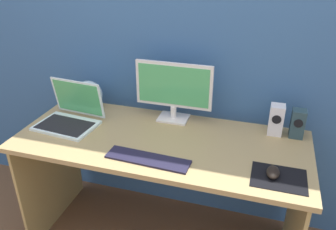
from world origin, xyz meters
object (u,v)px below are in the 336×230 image
Objects in this scene: monitor at (174,90)px; speaker_near_monitor at (276,120)px; laptop at (70,116)px; keyboard_external at (147,159)px; fishbowl at (88,95)px; mouse at (273,172)px; speaker_right at (298,124)px.

monitor is 2.62× the size of speaker_near_monitor.
laptop reaches higher than speaker_near_monitor.
keyboard_external is (-0.01, -0.46, -0.19)m from monitor.
laptop is at bearing -88.95° from fishbowl.
monitor is 0.60m from speaker_near_monitor.
speaker_near_monitor is (0.59, -0.00, -0.11)m from monitor.
fishbowl is at bearing 179.87° from monitor.
mouse is at bearing -8.91° from laptop.
speaker_right reaches higher than keyboard_external.
speaker_near_monitor is at bearing 39.93° from keyboard_external.
monitor is 2.50× the size of fishbowl.
speaker_right is at bearing -0.28° from fishbowl.
speaker_right is 0.11m from speaker_near_monitor.
speaker_right is 0.38× the size of keyboard_external.
monitor reaches higher than laptop.
laptop reaches higher than keyboard_external.
monitor is at bearing 179.53° from speaker_near_monitor.
keyboard_external is at bearing -174.12° from mouse.
monitor is 1.08× the size of keyboard_external.
speaker_right is at bearing 76.60° from mouse.
fishbowl is 0.74m from keyboard_external.
monitor is 0.63m from laptop.
speaker_near_monitor is at bearing -0.47° from monitor.
speaker_right is 1.28m from fishbowl.
monitor is at bearing 179.61° from speaker_right.
mouse is (1.17, -0.42, -0.07)m from fishbowl.
monitor reaches higher than mouse.
fishbowl is (-1.28, 0.01, 0.01)m from speaker_right.
fishbowl is 1.24m from mouse.
speaker_right is at bearing 35.26° from keyboard_external.
laptop is 0.85× the size of keyboard_external.
laptop is at bearing 160.75° from keyboard_external.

